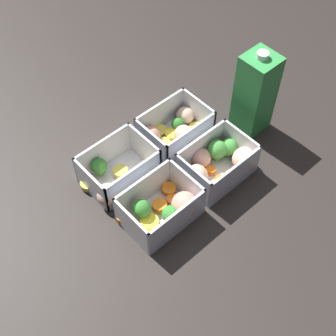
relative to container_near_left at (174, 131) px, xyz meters
name	(u,v)px	position (x,y,z in m)	size (l,w,h in m)	color
ground_plane	(168,176)	(0.08, 0.07, -0.03)	(4.00, 4.00, 0.00)	#282321
container_near_left	(174,131)	(0.00, 0.00, 0.00)	(0.15, 0.11, 0.08)	silver
container_near_right	(115,176)	(0.17, 0.01, 0.00)	(0.15, 0.11, 0.08)	silver
container_far_left	(218,163)	(-0.01, 0.13, 0.00)	(0.17, 0.12, 0.08)	silver
container_far_right	(165,209)	(0.15, 0.13, 0.00)	(0.15, 0.11, 0.08)	silver
juice_carton	(255,94)	(-0.15, 0.08, 0.07)	(0.07, 0.07, 0.20)	green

